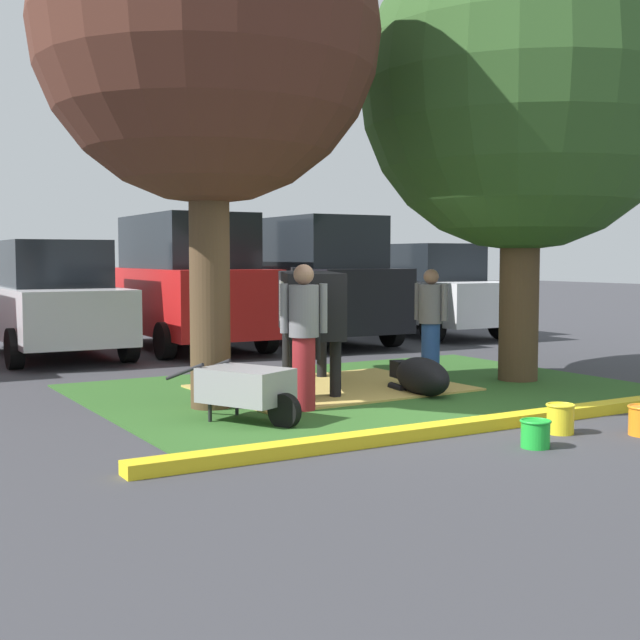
# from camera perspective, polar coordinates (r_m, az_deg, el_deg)

# --- Properties ---
(ground_plane) EXTENTS (80.00, 80.00, 0.00)m
(ground_plane) POSITION_cam_1_polar(r_m,az_deg,el_deg) (9.52, 6.43, -6.30)
(ground_plane) COLOR #38383D
(grass_island) EXTENTS (6.99, 5.03, 0.02)m
(grass_island) POSITION_cam_1_polar(r_m,az_deg,el_deg) (11.10, 3.22, -4.71)
(grass_island) COLOR #2D5B23
(grass_island) RESTS_ON ground
(curb_yellow) EXTENTS (8.19, 0.24, 0.12)m
(curb_yellow) POSITION_cam_1_polar(r_m,az_deg,el_deg) (9.04, 12.72, -6.55)
(curb_yellow) COLOR yellow
(curb_yellow) RESTS_ON ground
(hay_bedding) EXTENTS (3.29, 2.51, 0.04)m
(hay_bedding) POSITION_cam_1_polar(r_m,az_deg,el_deg) (11.15, 0.79, -4.59)
(hay_bedding) COLOR tan
(hay_bedding) RESTS_ON ground
(shade_tree_left) EXTENTS (3.87, 3.87, 6.20)m
(shade_tree_left) POSITION_cam_1_polar(r_m,az_deg,el_deg) (10.03, -7.56, 18.62)
(shade_tree_left) COLOR #4C3823
(shade_tree_left) RESTS_ON ground
(shade_tree_right) EXTENTS (4.46, 4.46, 6.28)m
(shade_tree_right) POSITION_cam_1_polar(r_m,az_deg,el_deg) (12.34, 13.42, 14.84)
(shade_tree_right) COLOR #4C3823
(shade_tree_right) RESTS_ON ground
(cow_holstein) EXTENTS (1.72, 2.96, 1.58)m
(cow_holstein) POSITION_cam_1_polar(r_m,az_deg,el_deg) (11.20, -0.76, 1.11)
(cow_holstein) COLOR black
(cow_holstein) RESTS_ON ground
(calf_lying) EXTENTS (0.66, 1.33, 0.48)m
(calf_lying) POSITION_cam_1_polar(r_m,az_deg,el_deg) (10.78, 6.76, -3.77)
(calf_lying) COLOR black
(calf_lying) RESTS_ON ground
(person_handler) EXTENTS (0.48, 0.34, 1.66)m
(person_handler) POSITION_cam_1_polar(r_m,az_deg,el_deg) (9.50, -1.10, -0.86)
(person_handler) COLOR maroon
(person_handler) RESTS_ON ground
(person_visitor_near) EXTENTS (0.34, 0.50, 1.57)m
(person_visitor_near) POSITION_cam_1_polar(r_m,az_deg,el_deg) (12.12, 7.43, -0.04)
(person_visitor_near) COLOR #23478C
(person_visitor_near) RESTS_ON ground
(wheelbarrow) EXTENTS (1.08, 1.56, 0.63)m
(wheelbarrow) POSITION_cam_1_polar(r_m,az_deg,el_deg) (8.91, -4.88, -4.49)
(wheelbarrow) COLOR gray
(wheelbarrow) RESTS_ON ground
(bucket_green) EXTENTS (0.29, 0.29, 0.26)m
(bucket_green) POSITION_cam_1_polar(r_m,az_deg,el_deg) (8.06, 14.23, -7.35)
(bucket_green) COLOR green
(bucket_green) RESTS_ON ground
(bucket_yellow) EXTENTS (0.29, 0.29, 0.30)m
(bucket_yellow) POSITION_cam_1_polar(r_m,az_deg,el_deg) (8.74, 15.80, -6.34)
(bucket_yellow) COLOR yellow
(bucket_yellow) RESTS_ON ground
(sedan_silver) EXTENTS (2.10, 4.44, 2.02)m
(sedan_silver) POSITION_cam_1_polar(r_m,az_deg,el_deg) (15.51, -17.44, 1.27)
(sedan_silver) COLOR silver
(sedan_silver) RESTS_ON ground
(suv_black) EXTENTS (2.21, 4.64, 2.52)m
(suv_black) POSITION_cam_1_polar(r_m,az_deg,el_deg) (16.29, -8.93, 2.55)
(suv_black) COLOR red
(suv_black) RESTS_ON ground
(suv_dark_grey) EXTENTS (2.21, 4.64, 2.52)m
(suv_dark_grey) POSITION_cam_1_polar(r_m,az_deg,el_deg) (17.23, -0.56, 2.70)
(suv_dark_grey) COLOR black
(suv_dark_grey) RESTS_ON ground
(hatchback_white) EXTENTS (2.10, 4.44, 2.02)m
(hatchback_white) POSITION_cam_1_polar(r_m,az_deg,el_deg) (19.00, 7.17, 1.95)
(hatchback_white) COLOR silver
(hatchback_white) RESTS_ON ground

